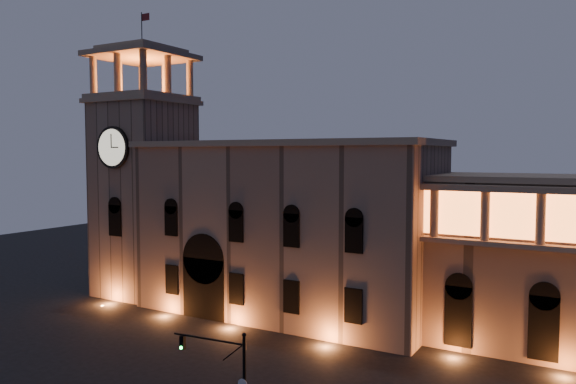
% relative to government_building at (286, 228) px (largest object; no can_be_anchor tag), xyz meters
% --- Properties ---
extents(government_building, '(30.80, 12.80, 17.60)m').
position_rel_government_building_xyz_m(government_building, '(0.00, 0.00, 0.00)').
color(government_building, '#866B58').
rests_on(government_building, ground).
extents(clock_tower, '(9.80, 9.80, 32.40)m').
position_rel_government_building_xyz_m(clock_tower, '(-18.42, -0.95, 3.73)').
color(clock_tower, '#866B58').
rests_on(clock_tower, ground).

